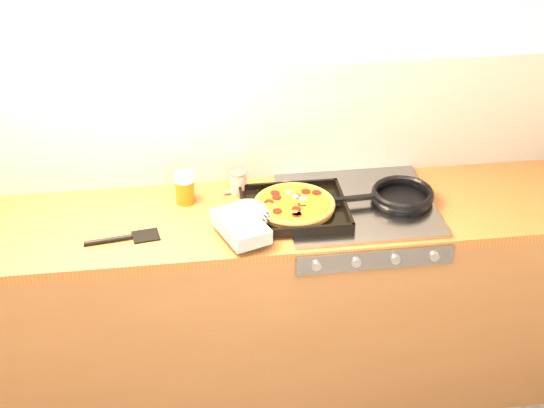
{
  "coord_description": "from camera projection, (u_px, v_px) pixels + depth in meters",
  "views": [
    {
      "loc": [
        -0.28,
        -1.69,
        2.62
      ],
      "look_at": [
        0.1,
        1.08,
        0.95
      ],
      "focal_mm": 55.0,
      "sensor_mm": 36.0,
      "label": 1
    }
  ],
  "objects": [
    {
      "name": "frying_pan",
      "position": [
        401.0,
        195.0,
        3.34
      ],
      "size": [
        0.43,
        0.27,
        0.04
      ],
      "color": "black",
      "rests_on": "stovetop"
    },
    {
      "name": "stovetop",
      "position": [
        358.0,
        205.0,
        3.34
      ],
      "size": [
        0.6,
        0.56,
        0.02
      ],
      "primitive_type": "cube",
      "color": "gray",
      "rests_on": "counter_run"
    },
    {
      "name": "wooden_spoon",
      "position": [
        265.0,
        187.0,
        3.45
      ],
      "size": [
        0.3,
        0.07,
        0.02
      ],
      "color": "#996341",
      "rests_on": "counter_run"
    },
    {
      "name": "pizza_on_tray",
      "position": [
        279.0,
        210.0,
        3.23
      ],
      "size": [
        0.54,
        0.47,
        0.07
      ],
      "color": "black",
      "rests_on": "stovetop"
    },
    {
      "name": "black_spatula",
      "position": [
        124.0,
        238.0,
        3.12
      ],
      "size": [
        0.29,
        0.1,
        0.02
      ],
      "color": "black",
      "rests_on": "counter_run"
    },
    {
      "name": "counter_run",
      "position": [
        248.0,
        305.0,
        3.52
      ],
      "size": [
        3.2,
        0.62,
        0.9
      ],
      "color": "brown",
      "rests_on": "ground"
    },
    {
      "name": "tomato_can",
      "position": [
        238.0,
        183.0,
        3.4
      ],
      "size": [
        0.09,
        0.09,
        0.1
      ],
      "color": "#9F150C",
      "rests_on": "counter_run"
    },
    {
      "name": "room_shell",
      "position": [
        238.0,
        125.0,
        3.4
      ],
      "size": [
        3.2,
        3.2,
        3.2
      ],
      "color": "white",
      "rests_on": "ground"
    },
    {
      "name": "juice_glass",
      "position": [
        185.0,
        187.0,
        3.33
      ],
      "size": [
        0.1,
        0.1,
        0.13
      ],
      "color": "#DD4B0D",
      "rests_on": "counter_run"
    }
  ]
}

